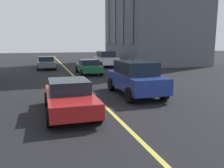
{
  "coord_description": "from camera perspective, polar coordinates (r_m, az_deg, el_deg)",
  "views": [
    {
      "loc": [
        6.94,
        2.73,
        2.87
      ],
      "look_at": [
        15.74,
        0.07,
        1.27
      ],
      "focal_mm": 37.88,
      "sensor_mm": 36.0,
      "label": 1
    }
  ],
  "objects": [
    {
      "name": "car_green_far",
      "position": [
        22.08,
        -5.68,
        4.22
      ],
      "size": [
        4.4,
        1.95,
        1.37
      ],
      "color": "#1E6038",
      "rests_on": "ground_plane"
    },
    {
      "name": "car_white_parked_b",
      "position": [
        28.89,
        -1.47,
        6.13
      ],
      "size": [
        4.7,
        2.14,
        1.88
      ],
      "color": "silver",
      "rests_on": "ground_plane"
    },
    {
      "name": "car_red_parked_a",
      "position": [
        9.86,
        -10.22,
        -2.98
      ],
      "size": [
        4.4,
        1.95,
        1.37
      ],
      "color": "#B21E1E",
      "rests_on": "ground_plane"
    },
    {
      "name": "car_blue_mid",
      "position": [
        13.14,
        5.67,
        1.52
      ],
      "size": [
        4.7,
        2.14,
        1.88
      ],
      "color": "navy",
      "rests_on": "ground_plane"
    },
    {
      "name": "lane_centre_line",
      "position": [
        13.65,
        -4.91,
        -2.27
      ],
      "size": [
        80.0,
        0.16,
        0.01
      ],
      "color": "#D8C64C",
      "rests_on": "ground_plane"
    },
    {
      "name": "car_grey_near",
      "position": [
        27.34,
        -15.58,
        4.99
      ],
      "size": [
        4.4,
        1.95,
        1.37
      ],
      "color": "slate",
      "rests_on": "ground_plane"
    }
  ]
}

